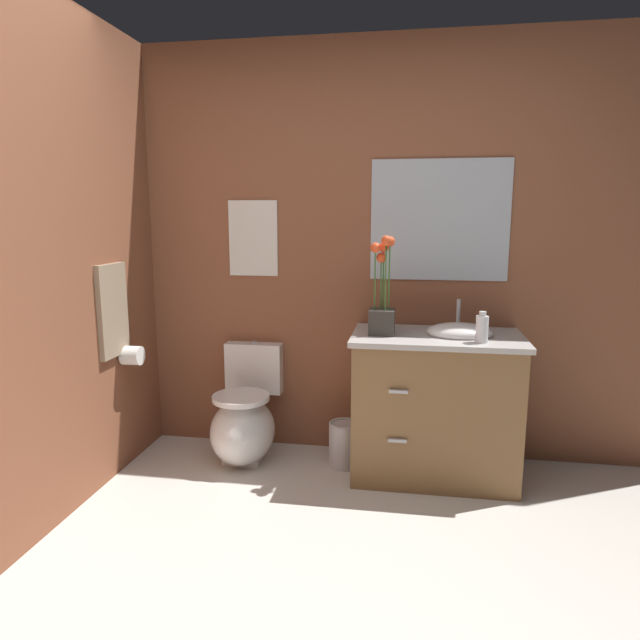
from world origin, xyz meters
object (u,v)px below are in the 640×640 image
at_px(soap_bottle, 482,329).
at_px(hanging_towel, 113,310).
at_px(wall_mirror, 440,220).
at_px(flower_vase, 382,303).
at_px(wall_poster, 253,238).
at_px(trash_bin, 344,444).
at_px(toilet, 245,421).
at_px(vanity_cabinet, 435,404).
at_px(toilet_paper_roll, 132,355).

relative_size(soap_bottle, hanging_towel, 0.32).
xyz_separation_m(wall_mirror, hanging_towel, (-1.79, -0.55, -0.49)).
height_order(flower_vase, hanging_towel, flower_vase).
relative_size(soap_bottle, wall_poster, 0.35).
bearing_deg(wall_mirror, soap_bottle, -64.46).
height_order(trash_bin, hanging_towel, hanging_towel).
bearing_deg(toilet, vanity_cabinet, -1.34).
bearing_deg(toilet_paper_roll, trash_bin, 9.48).
xyz_separation_m(flower_vase, wall_mirror, (0.31, 0.33, 0.45)).
xyz_separation_m(toilet, wall_poster, (0.00, 0.27, 1.09)).
bearing_deg(trash_bin, flower_vase, -17.71).
bearing_deg(soap_bottle, vanity_cabinet, 143.04).
relative_size(toilet, wall_poster, 1.49).
xyz_separation_m(wall_poster, hanging_towel, (-0.66, -0.55, -0.38)).
bearing_deg(toilet, wall_poster, 90.00).
bearing_deg(toilet, trash_bin, 0.62).
relative_size(toilet, wall_mirror, 0.86).
relative_size(vanity_cabinet, toilet_paper_roll, 9.15).
bearing_deg(wall_mirror, vanity_cabinet, -89.45).
height_order(toilet, wall_mirror, wall_mirror).
height_order(toilet, wall_poster, wall_poster).
xyz_separation_m(toilet, trash_bin, (0.61, 0.01, -0.11)).
bearing_deg(wall_mirror, trash_bin, -153.38).
xyz_separation_m(vanity_cabinet, hanging_towel, (-1.79, -0.25, 0.53)).
relative_size(toilet, vanity_cabinet, 0.69).
bearing_deg(toilet_paper_roll, soap_bottle, 0.24).
bearing_deg(vanity_cabinet, wall_poster, 165.44).
height_order(soap_bottle, hanging_towel, hanging_towel).
height_order(wall_mirror, hanging_towel, wall_mirror).
bearing_deg(toilet, toilet_paper_roll, -162.06).
bearing_deg(wall_mirror, toilet, -166.67).
distance_m(wall_poster, wall_mirror, 1.13).
xyz_separation_m(hanging_towel, toilet_paper_roll, (0.06, 0.08, -0.28)).
height_order(toilet, toilet_paper_roll, toilet_paper_roll).
height_order(wall_mirror, toilet_paper_roll, wall_mirror).
relative_size(soap_bottle, toilet_paper_roll, 1.49).
distance_m(vanity_cabinet, wall_mirror, 1.07).
relative_size(toilet, toilet_paper_roll, 6.27).
bearing_deg(soap_bottle, toilet, 172.05).
bearing_deg(toilet_paper_roll, toilet, 17.94).
bearing_deg(flower_vase, toilet_paper_roll, -174.63).
height_order(wall_poster, hanging_towel, wall_poster).
xyz_separation_m(soap_bottle, toilet_paper_roll, (-1.95, -0.01, -0.22)).
distance_m(vanity_cabinet, wall_poster, 1.48).
xyz_separation_m(toilet, vanity_cabinet, (1.13, -0.03, 0.18)).
distance_m(wall_mirror, hanging_towel, 1.94).
bearing_deg(vanity_cabinet, soap_bottle, -36.96).
bearing_deg(toilet_paper_roll, wall_poster, 37.40).
relative_size(trash_bin, wall_poster, 0.59).
bearing_deg(toilet, flower_vase, -4.30).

